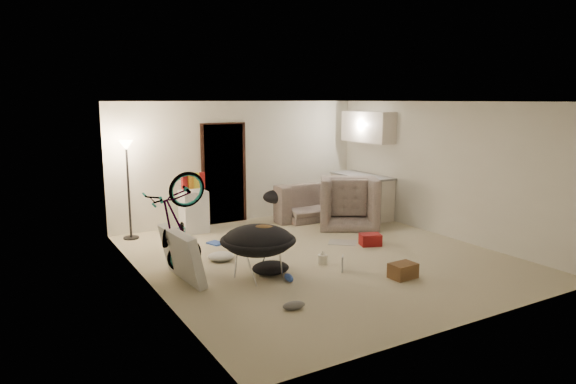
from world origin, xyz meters
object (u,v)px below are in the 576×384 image
tv_box (182,255)px  drink_case_b (370,240)px  juicer (323,259)px  bicycle (177,248)px  armchair (347,206)px  saucer_chair (258,247)px  mini_fridge (194,211)px  kitchen_counter (361,196)px  drink_case_a (403,271)px  sofa (314,204)px  floor_lamp (127,168)px

tv_box → drink_case_b: (3.44, 0.05, -0.26)m
tv_box → juicer: 2.18m
bicycle → juicer: bearing=-109.1°
armchair → saucer_chair: bearing=64.5°
mini_fridge → drink_case_b: bearing=-44.3°
bicycle → tv_box: (0.00, -0.22, -0.04)m
kitchen_counter → drink_case_b: (-1.29, -1.91, -0.34)m
saucer_chair → drink_case_a: size_ratio=2.88×
armchair → drink_case_a: 3.30m
sofa → juicer: (-1.67, -2.81, -0.21)m
sofa → saucer_chair: size_ratio=1.86×
armchair → drink_case_b: (-0.59, -1.48, -0.27)m
sofa → saucer_chair: 4.02m
kitchen_counter → drink_case_a: kitchen_counter is taller
drink_case_b → floor_lamp: bearing=164.2°
floor_lamp → kitchen_counter: (4.83, -0.65, -0.87)m
sofa → juicer: 3.28m
bicycle → mini_fridge: size_ratio=1.93×
sofa → floor_lamp: bearing=-1.0°
floor_lamp → bicycle: 2.56m
juicer → saucer_chair: bearing=-177.2°
mini_fridge → drink_case_a: size_ratio=2.14×
armchair → tv_box: armchair is taller
armchair → bicycle: (-4.03, -1.31, 0.03)m
armchair → drink_case_b: 1.62m
kitchen_counter → mini_fridge: bearing=171.4°
floor_lamp → armchair: floor_lamp is taller
saucer_chair → armchair: bearing=33.1°
floor_lamp → drink_case_a: floor_lamp is taller
tv_box → drink_case_a: 3.17m
drink_case_b → armchair: bearing=88.4°
mini_fridge → drink_case_a: (1.69, -4.01, -0.30)m
floor_lamp → saucer_chair: (1.08, -3.07, -0.85)m
floor_lamp → kitchen_counter: floor_lamp is taller
drink_case_a → kitchen_counter: bearing=57.7°
mini_fridge → juicer: mini_fridge is taller
kitchen_counter → armchair: bearing=-148.6°
drink_case_b → juicer: 1.39m
kitchen_counter → armchair: size_ratio=1.30×
floor_lamp → mini_fridge: 1.50m
sofa → saucer_chair: saucer_chair is taller
floor_lamp → mini_fridge: floor_lamp is taller
tv_box → drink_case_b: bearing=-3.4°
floor_lamp → drink_case_a: (2.88, -4.11, -1.20)m
mini_fridge → floor_lamp: bearing=177.2°
bicycle → kitchen_counter: bearing=-72.6°
floor_lamp → kitchen_counter: 4.95m
drink_case_a → bicycle: bearing=145.3°
sofa → bicycle: size_ratio=1.29×
bicycle → drink_case_a: 3.28m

